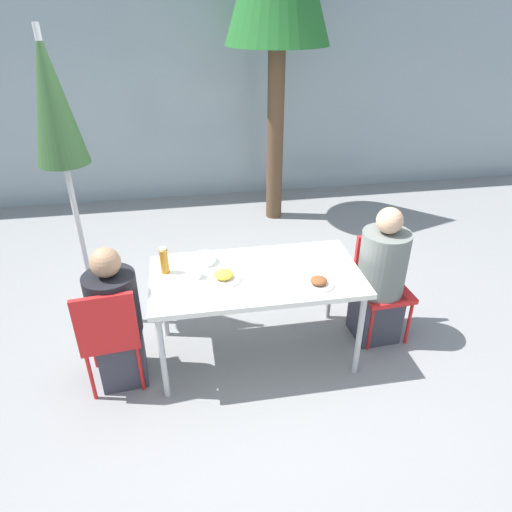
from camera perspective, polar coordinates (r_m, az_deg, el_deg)
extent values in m
plane|color=gray|center=(3.82, 0.00, -11.90)|extent=(24.00, 24.00, 0.00)
cube|color=#89999E|center=(6.52, -5.74, 20.38)|extent=(10.00, 0.20, 3.00)
cube|color=silver|center=(3.38, 0.00, -2.51)|extent=(1.55, 0.82, 0.04)
cylinder|color=#B7B7B7|center=(3.30, -11.57, -12.38)|extent=(0.04, 0.04, 0.72)
cylinder|color=#B7B7B7|center=(3.50, 12.80, -9.65)|extent=(0.04, 0.04, 0.72)
cylinder|color=#B7B7B7|center=(3.85, -11.51, -5.45)|extent=(0.04, 0.04, 0.72)
cylinder|color=#B7B7B7|center=(4.03, 9.25, -3.50)|extent=(0.04, 0.04, 0.72)
cube|color=red|center=(3.48, -17.64, -9.17)|extent=(0.44, 0.44, 0.04)
cube|color=red|center=(3.20, -18.27, -7.93)|extent=(0.40, 0.07, 0.42)
cylinder|color=red|center=(3.77, -19.71, -10.56)|extent=(0.03, 0.03, 0.41)
cylinder|color=red|center=(3.74, -14.50, -9.96)|extent=(0.03, 0.03, 0.41)
cylinder|color=red|center=(3.52, -19.91, -14.05)|extent=(0.03, 0.03, 0.41)
cylinder|color=red|center=(3.49, -14.24, -13.43)|extent=(0.03, 0.03, 0.41)
cube|color=#383842|center=(3.61, -16.34, -11.62)|extent=(0.35, 0.35, 0.45)
cylinder|color=black|center=(3.33, -17.44, -5.70)|extent=(0.36, 0.36, 0.46)
sphere|color=#9E7556|center=(3.16, -18.33, -0.78)|extent=(0.20, 0.20, 0.20)
cube|color=red|center=(3.89, 15.69, -4.33)|extent=(0.42, 0.42, 0.04)
cube|color=red|center=(3.91, 14.95, -0.09)|extent=(0.40, 0.06, 0.42)
cylinder|color=red|center=(3.98, 18.54, -7.97)|extent=(0.03, 0.03, 0.41)
cylinder|color=red|center=(3.83, 14.11, -8.86)|extent=(0.03, 0.03, 0.41)
cylinder|color=red|center=(4.21, 16.30, -5.29)|extent=(0.03, 0.03, 0.41)
cylinder|color=red|center=(4.07, 12.06, -6.01)|extent=(0.03, 0.03, 0.41)
cube|color=#383842|center=(3.99, 14.65, -6.88)|extent=(0.36, 0.36, 0.45)
cylinder|color=slate|center=(3.73, 15.59, -0.81)|extent=(0.38, 0.38, 0.53)
sphere|color=tan|center=(3.56, 16.38, 4.27)|extent=(0.20, 0.20, 0.20)
cylinder|color=#333333|center=(4.38, -19.14, -7.25)|extent=(0.36, 0.36, 0.05)
cylinder|color=#BCBCBC|center=(3.83, -22.00, 7.01)|extent=(0.04, 0.04, 2.40)
cone|color=#2D5128|center=(3.64, -24.23, 17.60)|extent=(0.38, 0.38, 0.94)
cylinder|color=white|center=(3.31, -4.03, -2.83)|extent=(0.25, 0.25, 0.01)
ellipsoid|color=gold|center=(3.29, -4.06, -2.32)|extent=(0.14, 0.14, 0.06)
cylinder|color=white|center=(3.26, 7.81, -3.52)|extent=(0.22, 0.22, 0.01)
ellipsoid|color=brown|center=(3.25, 7.84, -3.06)|extent=(0.12, 0.12, 0.05)
cylinder|color=#B7751E|center=(3.40, -11.39, -0.65)|extent=(0.06, 0.06, 0.19)
cylinder|color=white|center=(3.35, -11.57, 0.88)|extent=(0.04, 0.04, 0.02)
cylinder|color=white|center=(3.33, -7.42, -2.04)|extent=(0.08, 0.08, 0.09)
cylinder|color=white|center=(3.51, -6.46, -0.37)|extent=(0.17, 0.17, 0.06)
cylinder|color=brown|center=(5.75, 2.41, 14.50)|extent=(0.20, 0.20, 2.07)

